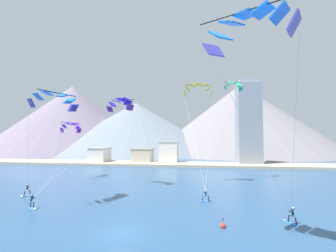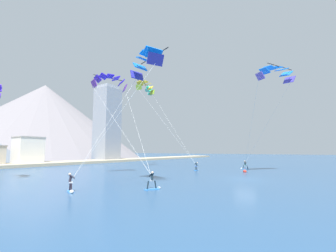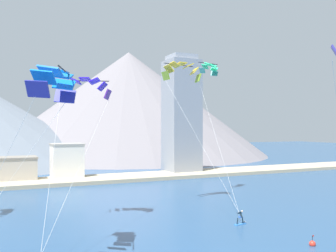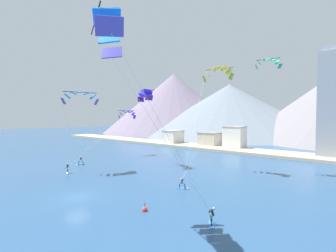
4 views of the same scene
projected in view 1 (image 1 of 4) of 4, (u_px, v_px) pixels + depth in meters
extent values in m
plane|color=navy|center=(120.00, 233.00, 20.20)|extent=(400.00, 400.00, 0.00)
cube|color=#337FDB|center=(32.00, 208.00, 27.03)|extent=(1.48, 1.05, 0.07)
cylinder|color=#14232D|center=(31.00, 204.00, 27.28)|extent=(0.28, 0.23, 0.76)
cylinder|color=#14232D|center=(34.00, 206.00, 26.82)|extent=(0.28, 0.23, 0.76)
cube|color=white|center=(32.00, 202.00, 27.07)|extent=(0.36, 0.39, 0.12)
cylinder|color=#14232D|center=(32.00, 199.00, 27.04)|extent=(0.36, 0.42, 0.64)
cylinder|color=#14232D|center=(32.00, 197.00, 27.20)|extent=(0.33, 0.52, 0.42)
cylinder|color=#14232D|center=(33.00, 197.00, 27.06)|extent=(0.33, 0.52, 0.42)
cylinder|color=black|center=(34.00, 197.00, 27.27)|extent=(0.48, 0.27, 0.03)
sphere|color=beige|center=(31.00, 195.00, 26.98)|extent=(0.23, 0.23, 0.23)
cone|color=white|center=(35.00, 209.00, 26.53)|extent=(0.43, 0.46, 0.36)
cube|color=#337FDB|center=(206.00, 201.00, 30.10)|extent=(1.50, 0.72, 0.07)
cylinder|color=#14232D|center=(203.00, 198.00, 30.09)|extent=(0.24, 0.15, 0.68)
cylinder|color=#14232D|center=(209.00, 198.00, 30.14)|extent=(0.24, 0.15, 0.68)
cube|color=blue|center=(206.00, 196.00, 30.14)|extent=(0.27, 0.32, 0.12)
cylinder|color=#14232D|center=(206.00, 193.00, 30.04)|extent=(0.28, 0.46, 0.57)
cylinder|color=#14232D|center=(205.00, 192.00, 30.15)|extent=(0.17, 0.49, 0.37)
cylinder|color=#14232D|center=(206.00, 192.00, 30.16)|extent=(0.17, 0.49, 0.37)
cylinder|color=black|center=(205.00, 192.00, 30.33)|extent=(0.52, 0.13, 0.03)
sphere|color=beige|center=(206.00, 191.00, 29.89)|extent=(0.21, 0.21, 0.21)
cone|color=white|center=(212.00, 201.00, 30.16)|extent=(0.37, 0.41, 0.36)
cube|color=#337FDB|center=(27.00, 196.00, 32.96)|extent=(0.99, 1.49, 0.07)
cylinder|color=#231E28|center=(30.00, 192.00, 33.32)|extent=(0.21, 0.27, 0.74)
cylinder|color=#231E28|center=(24.00, 193.00, 32.65)|extent=(0.21, 0.27, 0.74)
cube|color=white|center=(27.00, 190.00, 33.00)|extent=(0.38, 0.34, 0.12)
cylinder|color=#231E28|center=(27.00, 188.00, 33.04)|extent=(0.38, 0.33, 0.62)
cylinder|color=#231E28|center=(29.00, 187.00, 33.10)|extent=(0.52, 0.29, 0.40)
cylinder|color=#231E28|center=(27.00, 187.00, 32.90)|extent=(0.52, 0.29, 0.40)
cylinder|color=black|center=(28.00, 187.00, 32.90)|extent=(0.24, 0.49, 0.03)
sphere|color=beige|center=(27.00, 185.00, 33.10)|extent=(0.22, 0.22, 0.22)
cone|color=white|center=(21.00, 197.00, 32.23)|extent=(0.45, 0.42, 0.36)
cube|color=#337FDB|center=(292.00, 224.00, 22.25)|extent=(1.15, 1.45, 0.07)
cylinder|color=#14232D|center=(296.00, 221.00, 21.91)|extent=(0.23, 0.27, 0.72)
cylinder|color=#14232D|center=(289.00, 218.00, 22.63)|extent=(0.23, 0.27, 0.72)
cube|color=#33B266|center=(292.00, 216.00, 22.29)|extent=(0.38, 0.36, 0.12)
cylinder|color=#14232D|center=(293.00, 212.00, 22.34)|extent=(0.44, 0.39, 0.61)
cylinder|color=#14232D|center=(293.00, 211.00, 22.20)|extent=(0.48, 0.35, 0.40)
cylinder|color=#14232D|center=(291.00, 210.00, 22.41)|extent=(0.48, 0.35, 0.40)
cylinder|color=black|center=(291.00, 211.00, 22.23)|extent=(0.31, 0.45, 0.03)
sphere|color=beige|center=(293.00, 208.00, 22.42)|extent=(0.22, 0.22, 0.22)
cone|color=white|center=(284.00, 220.00, 23.04)|extent=(0.47, 0.45, 0.36)
cube|color=#562290|center=(110.00, 109.00, 41.33)|extent=(0.91, 1.59, 1.12)
cube|color=#2D18C7|center=(113.00, 104.00, 41.16)|extent=(1.25, 1.71, 0.99)
cube|color=#2D18C7|center=(116.00, 101.00, 40.80)|extent=(1.49, 1.77, 0.70)
cube|color=#2D18C7|center=(120.00, 99.00, 40.28)|extent=(1.59, 1.78, 0.30)
cube|color=#2D18C7|center=(125.00, 100.00, 39.71)|extent=(1.61, 1.74, 0.70)
cube|color=#2D18C7|center=(128.00, 103.00, 39.16)|extent=(1.48, 1.63, 0.99)
cube|color=#562290|center=(130.00, 107.00, 38.72)|extent=(1.21, 1.48, 1.12)
cylinder|color=black|center=(123.00, 100.00, 40.83)|extent=(4.74, 1.54, 0.10)
cylinder|color=silver|center=(79.00, 146.00, 34.30)|extent=(3.53, 14.10, 11.95)
cylinder|color=silver|center=(90.00, 146.00, 32.92)|extent=(8.25, 11.98, 11.95)
cube|color=#82AA2F|center=(185.00, 93.00, 42.78)|extent=(0.74, 1.29, 1.18)
cube|color=gold|center=(188.00, 89.00, 42.93)|extent=(1.09, 1.32, 1.05)
cube|color=gold|center=(193.00, 85.00, 43.00)|extent=(1.26, 1.34, 0.74)
cube|color=gold|center=(198.00, 84.00, 42.98)|extent=(1.24, 1.35, 0.30)
cube|color=gold|center=(204.00, 85.00, 42.87)|extent=(1.12, 1.35, 0.74)
cube|color=gold|center=(209.00, 88.00, 42.69)|extent=(0.90, 1.33, 1.05)
cube|color=#82AA2F|center=(212.00, 93.00, 42.47)|extent=(0.55, 1.30, 1.18)
cylinder|color=black|center=(198.00, 85.00, 43.54)|extent=(4.94, 1.20, 0.10)
cylinder|color=silver|center=(193.00, 136.00, 36.50)|extent=(3.52, 11.26, 15.27)
cylinder|color=silver|center=(210.00, 136.00, 36.34)|extent=(1.82, 11.66, 15.27)
cube|color=#2C2B98|center=(73.00, 108.00, 31.65)|extent=(1.80, 1.13, 1.21)
cube|color=blue|center=(69.00, 101.00, 31.06)|extent=(1.92, 1.45, 1.06)
cube|color=blue|center=(63.00, 96.00, 30.26)|extent=(1.97, 1.69, 0.77)
cube|color=blue|center=(55.00, 93.00, 29.36)|extent=(1.98, 1.80, 0.37)
cube|color=blue|center=(46.00, 93.00, 28.48)|extent=(1.92, 1.83, 0.77)
cube|color=blue|center=(38.00, 97.00, 27.73)|extent=(1.79, 1.73, 1.06)
cube|color=#2C2B98|center=(31.00, 103.00, 27.22)|extent=(1.62, 1.51, 1.21)
cylinder|color=black|center=(58.00, 93.00, 28.93)|extent=(1.95, 5.34, 0.10)
cylinder|color=silver|center=(51.00, 150.00, 32.37)|extent=(7.36, 0.65, 10.95)
cylinder|color=silver|center=(29.00, 151.00, 29.99)|extent=(4.56, 5.86, 10.95)
cube|color=#4E42AF|center=(294.00, 24.00, 14.64)|extent=(1.51, 2.13, 1.36)
cube|color=blue|center=(280.00, 14.00, 15.13)|extent=(1.82, 2.27, 1.20)
cube|color=blue|center=(263.00, 11.00, 15.85)|extent=(2.05, 2.31, 0.90)
cube|color=blue|center=(246.00, 14.00, 16.70)|extent=(2.18, 2.30, 0.49)
cube|color=blue|center=(231.00, 23.00, 17.58)|extent=(2.22, 2.20, 0.90)
cube|color=blue|center=(220.00, 36.00, 18.40)|extent=(2.17, 2.02, 1.20)
cube|color=#4E42AF|center=(213.00, 50.00, 19.06)|extent=(1.99, 1.78, 1.36)
cylinder|color=black|center=(241.00, 12.00, 16.09)|extent=(5.81, 2.93, 0.10)
cylinder|color=silver|center=(294.00, 140.00, 18.37)|extent=(2.50, 8.91, 14.18)
cylinder|color=silver|center=(254.00, 140.00, 20.77)|extent=(7.87, 4.81, 14.18)
cube|color=teal|center=(225.00, 88.00, 46.12)|extent=(0.61, 1.20, 0.94)
cube|color=#2CE491|center=(228.00, 85.00, 46.12)|extent=(0.88, 1.28, 0.90)
cube|color=#2CE491|center=(231.00, 83.00, 46.25)|extent=(1.10, 1.32, 0.73)
cube|color=#2CE491|center=(234.00, 82.00, 46.50)|extent=(1.23, 1.31, 0.46)
cube|color=#2CE491|center=(237.00, 83.00, 46.83)|extent=(1.29, 1.24, 0.73)
cube|color=#2CE491|center=(239.00, 86.00, 47.18)|extent=(1.26, 1.12, 0.90)
cube|color=teal|center=(240.00, 89.00, 47.51)|extent=(1.12, 0.96, 0.94)
cylinder|color=black|center=(233.00, 82.00, 46.93)|extent=(3.77, 0.80, 0.10)
cube|color=#671A94|center=(62.00, 130.00, 45.90)|extent=(1.16, 0.93, 1.02)
cube|color=#481ED5|center=(64.00, 126.00, 46.25)|extent=(1.30, 1.22, 0.95)
cube|color=#481ED5|center=(68.00, 124.00, 46.88)|extent=(1.40, 1.35, 0.71)
cube|color=#481ED5|center=(72.00, 123.00, 47.68)|extent=(1.44, 1.32, 0.33)
cube|color=#481ED5|center=(75.00, 124.00, 48.48)|extent=(1.42, 1.20, 0.71)
cube|color=#481ED5|center=(78.00, 127.00, 49.16)|extent=(1.37, 0.93, 0.95)
cube|color=#671A94|center=(79.00, 131.00, 49.57)|extent=(1.26, 0.57, 1.02)
cylinder|color=black|center=(70.00, 123.00, 47.93)|extent=(2.19, 3.58, 0.10)
sphere|color=red|center=(223.00, 226.00, 21.42)|extent=(0.56, 0.56, 0.56)
cylinder|color=black|center=(223.00, 220.00, 21.45)|extent=(0.04, 0.04, 0.44)
cube|color=red|center=(224.00, 219.00, 21.44)|extent=(0.18, 0.01, 0.12)
cube|color=tan|center=(176.00, 164.00, 69.39)|extent=(180.00, 10.00, 0.70)
cube|color=silver|center=(169.00, 153.00, 73.59)|extent=(5.86, 5.29, 6.89)
cube|color=#9D9992|center=(169.00, 142.00, 73.78)|extent=(6.09, 5.50, 0.30)
cube|color=silver|center=(100.00, 156.00, 74.49)|extent=(5.45, 6.60, 4.88)
cube|color=#9D9992|center=(100.00, 148.00, 74.62)|extent=(5.67, 6.87, 0.30)
cube|color=#B7AD9E|center=(143.00, 156.00, 74.98)|extent=(6.44, 5.75, 4.55)
cube|color=gray|center=(143.00, 149.00, 75.10)|extent=(6.69, 5.98, 0.30)
cube|color=gray|center=(248.00, 124.00, 70.56)|extent=(7.00, 7.00, 25.40)
cube|color=#979DA8|center=(248.00, 83.00, 71.23)|extent=(5.60, 5.60, 1.20)
cone|color=slate|center=(72.00, 119.00, 135.79)|extent=(93.60, 93.60, 39.85)
cone|color=slate|center=(136.00, 127.00, 130.63)|extent=(98.38, 98.38, 28.74)
cone|color=slate|center=(241.00, 118.00, 130.88)|extent=(104.02, 104.02, 39.47)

